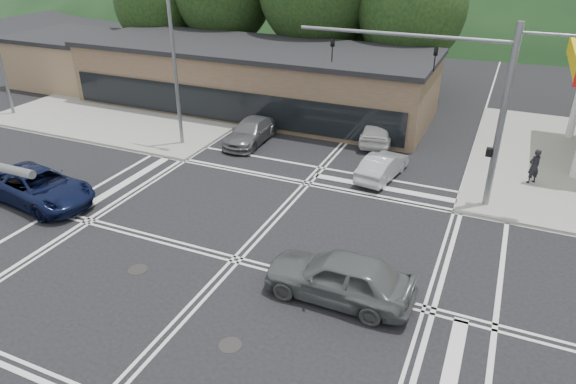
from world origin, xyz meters
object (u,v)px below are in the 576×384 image
at_px(car_grey_center, 339,277).
at_px(car_northbound, 251,132).
at_px(car_queue_a, 382,166).
at_px(car_queue_b, 378,129).
at_px(pedestrian, 534,166).
at_px(car_blue_west, 39,187).

bearing_deg(car_grey_center, car_northbound, -140.47).
distance_m(car_queue_a, car_queue_b, 5.02).
bearing_deg(car_grey_center, pedestrian, 154.75).
bearing_deg(car_blue_west, pedestrian, -54.23).
distance_m(car_blue_west, car_grey_center, 14.62).
bearing_deg(car_queue_a, car_grey_center, 105.08).
height_order(car_queue_a, pedestrian, pedestrian).
bearing_deg(car_grey_center, car_queue_b, -169.37).
relative_size(car_grey_center, pedestrian, 2.91).
height_order(car_grey_center, pedestrian, pedestrian).
relative_size(car_blue_west, car_queue_b, 1.24).
bearing_deg(car_queue_b, car_grey_center, 90.74).
distance_m(car_blue_west, pedestrian, 23.09).
relative_size(car_blue_west, car_northbound, 1.21).
bearing_deg(car_queue_a, car_queue_b, -63.39).
bearing_deg(car_blue_west, car_northbound, -19.13).
xyz_separation_m(car_queue_a, pedestrian, (6.85, 2.07, 0.38)).
height_order(car_grey_center, car_queue_a, car_grey_center).
relative_size(car_grey_center, car_northbound, 1.09).
bearing_deg(car_northbound, pedestrian, -0.33).
distance_m(car_grey_center, car_queue_b, 14.86).
height_order(car_blue_west, car_northbound, car_blue_west).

